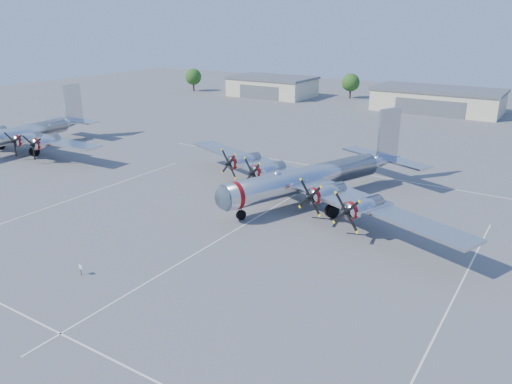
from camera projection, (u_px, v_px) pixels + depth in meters
The scene contains 9 objects.
ground at pixel (239, 228), 52.11m from camera, with size 260.00×260.00×0.00m, color #4F4F51.
parking_lines at pixel (230, 233), 50.71m from camera, with size 60.00×50.08×0.01m.
hangar_west at pixel (272, 86), 139.28m from camera, with size 22.60×14.60×5.40m.
hangar_center at pixel (437, 100), 116.40m from camera, with size 28.60×14.60×5.40m.
tree_far_west at pixel (193, 77), 148.35m from camera, with size 4.80×4.80×6.64m.
tree_west at pixel (351, 83), 135.01m from camera, with size 4.80×4.80×6.64m.
main_bomber_b29 at pixel (313, 200), 59.97m from camera, with size 44.42×30.38×9.82m, color silver, non-canonical shape.
bomber_west at pixel (26, 150), 82.69m from camera, with size 36.60×25.91×9.67m, color silver, non-canonical shape.
info_placard at pixel (81, 268), 42.29m from camera, with size 0.49×0.13×0.94m.
Camera 1 is at (27.30, -39.46, 20.72)m, focal length 35.00 mm.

